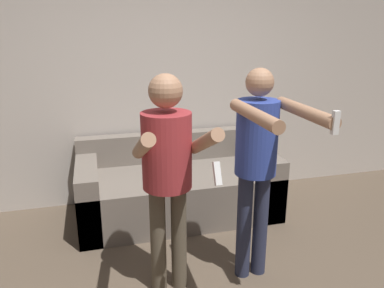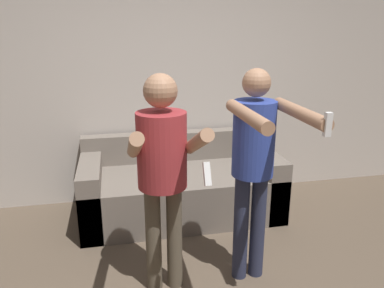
% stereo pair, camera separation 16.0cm
% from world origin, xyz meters
% --- Properties ---
extents(wall_back, '(6.40, 0.06, 2.70)m').
position_xyz_m(wall_back, '(0.00, 2.18, 1.35)').
color(wall_back, beige).
rests_on(wall_back, ground_plane).
extents(couch, '(1.93, 0.93, 0.76)m').
position_xyz_m(couch, '(0.05, 1.68, 0.28)').
color(couch, slate).
rests_on(couch, ground_plane).
extents(person_standing_left, '(0.45, 0.69, 1.55)m').
position_xyz_m(person_standing_left, '(-0.26, 0.53, 0.97)').
color(person_standing_left, brown).
rests_on(person_standing_left, ground_plane).
extents(person_standing_right, '(0.41, 0.77, 1.57)m').
position_xyz_m(person_standing_right, '(0.37, 0.52, 0.98)').
color(person_standing_right, '#282D47').
rests_on(person_standing_right, ground_plane).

